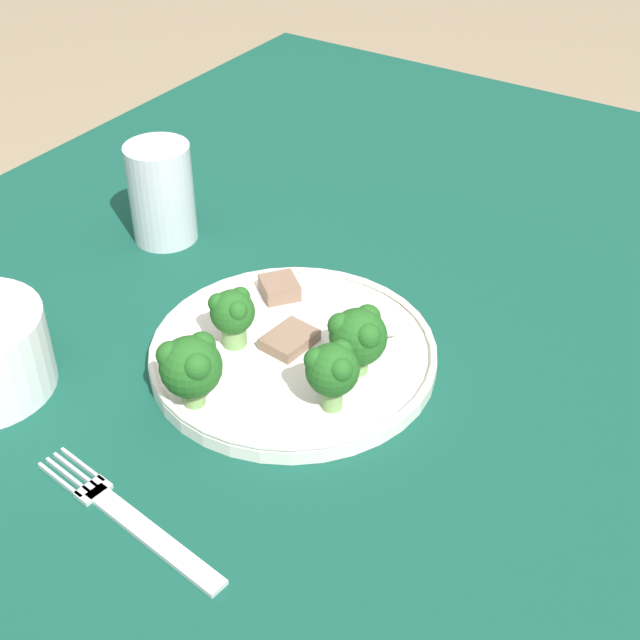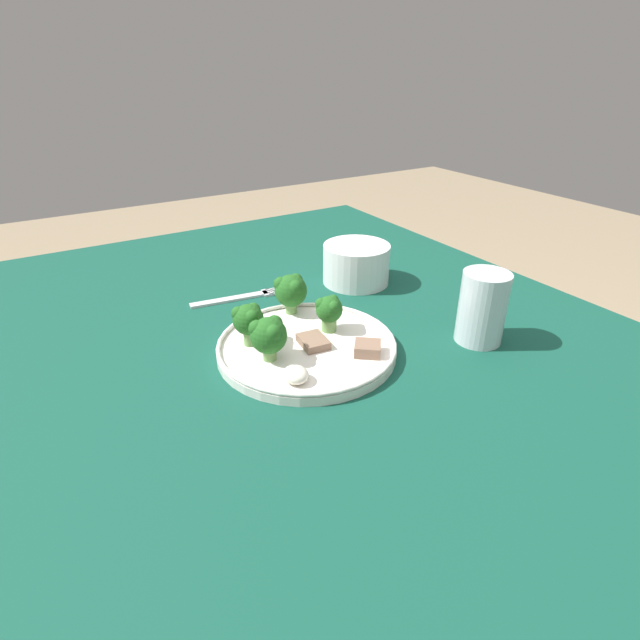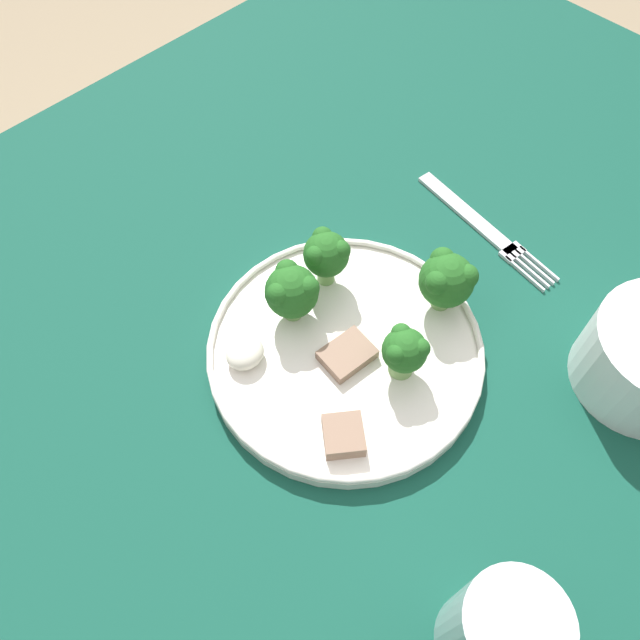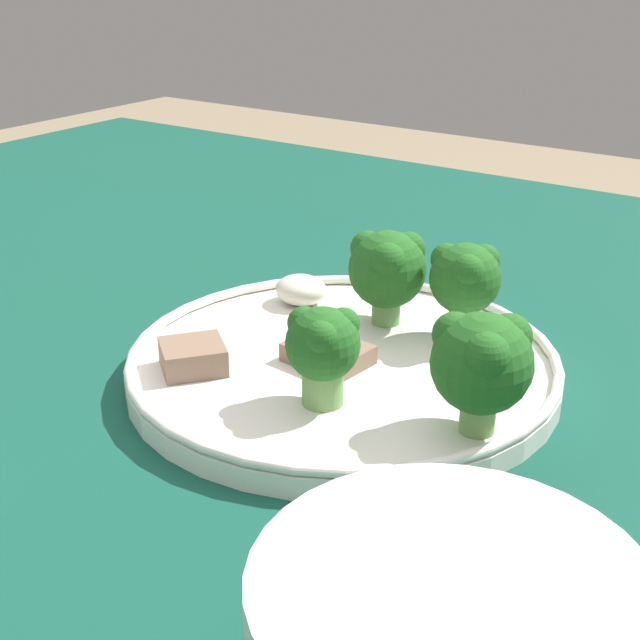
# 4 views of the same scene
# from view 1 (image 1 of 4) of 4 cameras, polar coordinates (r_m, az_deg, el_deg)

# --- Properties ---
(table) EXTENTS (1.29, 0.95, 0.78)m
(table) POSITION_cam_1_polar(r_m,az_deg,el_deg) (0.85, -0.38, -6.92)
(table) COLOR #114738
(table) RESTS_ON ground_plane
(dinner_plate) EXTENTS (0.24, 0.24, 0.02)m
(dinner_plate) POSITION_cam_1_polar(r_m,az_deg,el_deg) (0.75, -1.57, -2.22)
(dinner_plate) COLOR white
(dinner_plate) RESTS_ON table
(fork) EXTENTS (0.04, 0.18, 0.00)m
(fork) POSITION_cam_1_polar(r_m,az_deg,el_deg) (0.65, -12.05, -12.36)
(fork) COLOR silver
(fork) RESTS_ON table
(drinking_glass) EXTENTS (0.07, 0.07, 0.10)m
(drinking_glass) POSITION_cam_1_polar(r_m,az_deg,el_deg) (0.92, -10.08, 7.69)
(drinking_glass) COLOR silver
(drinking_glass) RESTS_ON table
(broccoli_floret_near_rim_left) EXTENTS (0.04, 0.04, 0.05)m
(broccoli_floret_near_rim_left) POSITION_cam_1_polar(r_m,az_deg,el_deg) (0.74, -5.62, 0.46)
(broccoli_floret_near_rim_left) COLOR #709E56
(broccoli_floret_near_rim_left) RESTS_ON dinner_plate
(broccoli_floret_center_left) EXTENTS (0.05, 0.05, 0.06)m
(broccoli_floret_center_left) POSITION_cam_1_polar(r_m,az_deg,el_deg) (0.71, 2.47, -1.01)
(broccoli_floret_center_left) COLOR #709E56
(broccoli_floret_center_left) RESTS_ON dinner_plate
(broccoli_floret_back_left) EXTENTS (0.05, 0.05, 0.06)m
(broccoli_floret_back_left) POSITION_cam_1_polar(r_m,az_deg,el_deg) (0.68, -8.28, -2.90)
(broccoli_floret_back_left) COLOR #709E56
(broccoli_floret_back_left) RESTS_ON dinner_plate
(broccoli_floret_front_left) EXTENTS (0.04, 0.04, 0.06)m
(broccoli_floret_front_left) POSITION_cam_1_polar(r_m,az_deg,el_deg) (0.67, 0.80, -3.19)
(broccoli_floret_front_left) COLOR #709E56
(broccoli_floret_front_left) RESTS_ON dinner_plate
(meat_slice_front_slice) EXTENTS (0.05, 0.05, 0.02)m
(meat_slice_front_slice) POSITION_cam_1_polar(r_m,az_deg,el_deg) (0.81, -2.60, 2.08)
(meat_slice_front_slice) COLOR #846651
(meat_slice_front_slice) RESTS_ON dinner_plate
(meat_slice_middle_slice) EXTENTS (0.05, 0.04, 0.01)m
(meat_slice_middle_slice) POSITION_cam_1_polar(r_m,az_deg,el_deg) (0.76, -1.96, -1.26)
(meat_slice_middle_slice) COLOR #846651
(meat_slice_middle_slice) RESTS_ON dinner_plate
(sauce_dollop) EXTENTS (0.03, 0.03, 0.02)m
(sauce_dollop) POSITION_cam_1_polar(r_m,az_deg,el_deg) (0.77, 4.45, -0.13)
(sauce_dollop) COLOR silver
(sauce_dollop) RESTS_ON dinner_plate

